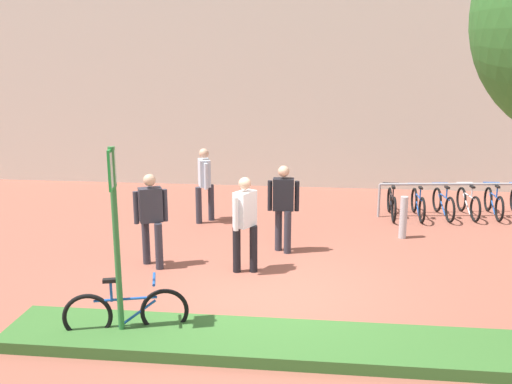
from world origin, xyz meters
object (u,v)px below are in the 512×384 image
Objects in this scene: person_shirt_white at (245,219)px; person_suited_dark at (283,203)px; bollard_steel at (403,217)px; person_suited_navy at (151,214)px; parking_sign_post at (115,218)px; person_casual_tan at (204,180)px; bike_at_sign at (127,313)px; bike_rack_cluster at (456,203)px.

person_suited_dark is (0.60, 1.14, 0.00)m from person_shirt_white.
bollard_steel is 5.27m from person_suited_navy.
parking_sign_post is 1.53× the size of person_suited_dark.
parking_sign_post is at bearing -90.05° from person_casual_tan.
bollard_steel is 0.52× the size of person_shirt_white.
parking_sign_post reaches higher than person_shirt_white.
person_shirt_white is at bearing 63.08° from bike_at_sign.
parking_sign_post reaches higher than bollard_steel.
person_casual_tan is at bearing -169.52° from bike_rack_cluster.
person_suited_dark is at bearing 62.30° from person_shirt_white.
bike_rack_cluster is 6.15m from person_shirt_white.
person_casual_tan is (0.38, 2.91, 0.00)m from person_suited_navy.
bike_at_sign is at bearing -132.11° from bollard_steel.
parking_sign_post reaches higher than bike_rack_cluster.
person_shirt_white is 1.71m from person_suited_navy.
person_shirt_white is at bearing 63.06° from parking_sign_post.
bike_at_sign is at bearing 62.54° from parking_sign_post.
person_suited_dark and person_casual_tan have the same top height.
bike_rack_cluster is 2.35m from bollard_steel.
bike_rack_cluster is at bearing 41.91° from person_shirt_white.
person_suited_dark is (-3.95, -2.95, 0.64)m from bike_rack_cluster.
person_suited_dark is (1.88, 3.67, 0.63)m from bike_at_sign.
person_shirt_white reaches higher than bike_rack_cluster.
person_shirt_white and person_suited_navy have the same top height.
person_shirt_white and person_suited_dark have the same top height.
bike_at_sign is at bearing -117.16° from person_suited_dark.
person_suited_dark reaches higher than bike_rack_cluster.
bollard_steel is at bearing 36.61° from person_shirt_white.
bollard_steel is at bearing 48.12° from parking_sign_post.
bike_rack_cluster is (5.84, 6.62, -0.00)m from bike_at_sign.
bike_rack_cluster is 2.17× the size of person_shirt_white.
parking_sign_post reaches higher than person_casual_tan.
person_shirt_white is at bearing -117.70° from person_suited_dark.
parking_sign_post is 1.61× the size of bike_at_sign.
bike_rack_cluster is at bearing 32.56° from person_suited_navy.
person_suited_navy is at bearing 99.16° from bike_at_sign.
person_casual_tan is at bearing 113.90° from person_shirt_white.
person_shirt_white is 1.00× the size of person_casual_tan.
person_suited_dark is at bearing 24.48° from person_suited_navy.
person_suited_navy is at bearing -147.44° from bike_rack_cluster.
person_suited_dark is (-2.46, -1.13, 0.53)m from bollard_steel.
person_suited_navy is 1.00× the size of person_casual_tan.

